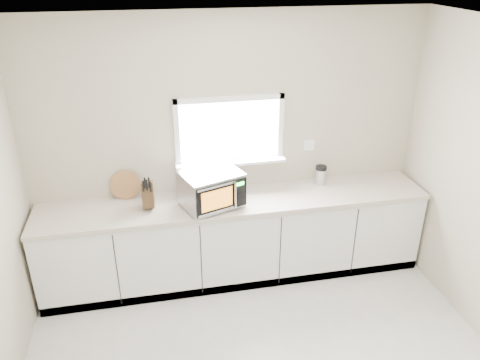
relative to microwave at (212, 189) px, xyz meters
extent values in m
cube|color=#AFA18B|center=(0.25, 0.38, 0.25)|extent=(4.00, 0.02, 2.70)
cube|color=white|center=(0.25, 0.37, 0.45)|extent=(1.00, 0.02, 0.60)
cube|color=white|center=(0.25, 0.30, 0.13)|extent=(1.12, 0.16, 0.03)
cube|color=white|center=(0.25, 0.35, 0.77)|extent=(1.10, 0.04, 0.05)
cube|color=white|center=(0.25, 0.35, 0.12)|extent=(1.10, 0.04, 0.05)
cube|color=white|center=(-0.28, 0.35, 0.45)|extent=(0.05, 0.04, 0.70)
cube|color=white|center=(0.77, 0.35, 0.45)|extent=(0.05, 0.04, 0.70)
cube|color=white|center=(1.10, 0.37, 0.22)|extent=(0.12, 0.01, 0.12)
cube|color=silver|center=(0.25, 0.08, -0.66)|extent=(3.92, 0.60, 0.88)
cube|color=beige|center=(0.25, 0.07, -0.20)|extent=(3.92, 0.64, 0.04)
cylinder|color=black|center=(-0.16, -0.22, -0.18)|extent=(0.03, 0.03, 0.02)
cylinder|color=black|center=(-0.27, 0.08, -0.18)|extent=(0.03, 0.03, 0.02)
cylinder|color=black|center=(0.27, -0.07, -0.18)|extent=(0.03, 0.03, 0.02)
cylinder|color=black|center=(0.16, 0.24, -0.18)|extent=(0.03, 0.03, 0.02)
cube|color=#B1B4B9|center=(0.00, 0.01, 0.00)|extent=(0.65, 0.57, 0.33)
cube|color=black|center=(0.07, -0.20, 0.00)|extent=(0.50, 0.19, 0.29)
cube|color=orange|center=(0.02, -0.22, 0.00)|extent=(0.31, 0.11, 0.20)
cylinder|color=silver|center=(0.20, -0.17, 0.00)|extent=(0.03, 0.03, 0.26)
cube|color=black|center=(0.24, -0.14, 0.00)|extent=(0.13, 0.05, 0.28)
cube|color=#19FF33|center=(0.25, -0.14, 0.09)|extent=(0.09, 0.03, 0.03)
cube|color=silver|center=(0.00, 0.01, 0.16)|extent=(0.65, 0.57, 0.01)
cube|color=#49311A|center=(-0.60, 0.09, -0.04)|extent=(0.12, 0.24, 0.28)
cube|color=black|center=(-0.64, 0.04, 0.07)|extent=(0.02, 0.05, 0.10)
cube|color=black|center=(-0.61, 0.04, 0.08)|extent=(0.02, 0.05, 0.10)
cube|color=black|center=(-0.57, 0.04, 0.06)|extent=(0.02, 0.05, 0.10)
cube|color=black|center=(-0.62, 0.04, 0.10)|extent=(0.02, 0.05, 0.10)
cube|color=black|center=(-0.58, 0.04, 0.10)|extent=(0.02, 0.05, 0.10)
cylinder|color=#A1633E|center=(-0.82, 0.32, -0.04)|extent=(0.30, 0.07, 0.30)
cylinder|color=#B1B4B9|center=(1.20, 0.24, -0.10)|extent=(0.13, 0.13, 0.17)
cylinder|color=black|center=(1.20, 0.24, 0.01)|extent=(0.12, 0.12, 0.04)
camera|label=1|loc=(-0.53, -3.97, 2.03)|focal=35.00mm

